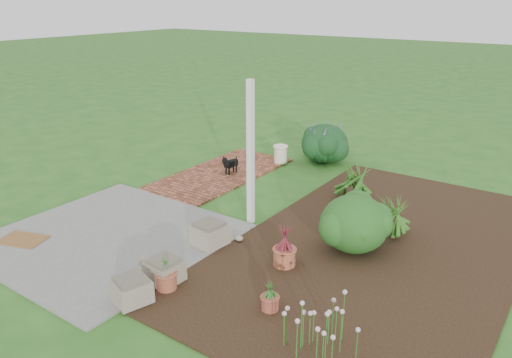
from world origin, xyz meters
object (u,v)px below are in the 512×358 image
Objects in this scene: stone_trough_near at (132,291)px; evergreen_shrub at (355,222)px; cream_ceramic_urn at (281,154)px; black_dog at (230,163)px.

evergreen_shrub reaches higher than stone_trough_near.
stone_trough_near is 6.08m from cream_ceramic_urn.
black_dog is 0.44× the size of evergreen_shrub.
stone_trough_near is 0.42× the size of evergreen_shrub.
cream_ceramic_urn is (0.50, 1.29, -0.03)m from black_dog.
cream_ceramic_urn reaches higher than black_dog.
evergreen_shrub is (3.20, -2.92, 0.23)m from cream_ceramic_urn.
black_dog is at bearing -111.20° from cream_ceramic_urn.
black_dog is at bearing 113.39° from stone_trough_near.
stone_trough_near is at bearing -119.94° from evergreen_shrub.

